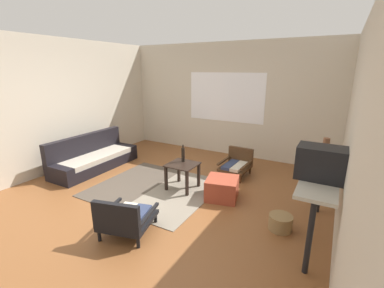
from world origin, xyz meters
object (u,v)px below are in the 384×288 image
object	(u,v)px
couch	(93,158)
crt_television	(322,163)
clay_vase	(325,155)
wicker_basket	(280,222)
console_shelf	(320,181)
ottoman_orange	(222,188)
glass_bottle	(183,155)
armchair_by_window	(237,163)
armchair_striped_foreground	(125,218)
coffee_table	(183,170)

from	to	relation	value
couch	crt_television	world-z (taller)	crt_television
clay_vase	wicker_basket	size ratio (longest dim) A/B	1.16
crt_television	clay_vase	size ratio (longest dim) A/B	1.49
console_shelf	clay_vase	xyz separation A→B (m)	(-0.00, 0.34, 0.24)
ottoman_orange	wicker_basket	xyz separation A→B (m)	(1.04, -0.43, -0.07)
crt_television	glass_bottle	bearing A→B (deg)	163.40
armchair_by_window	armchair_striped_foreground	world-z (taller)	armchair_striped_foreground
ottoman_orange	crt_television	distance (m)	1.78
glass_bottle	wicker_basket	bearing A→B (deg)	-16.15
armchair_striped_foreground	wicker_basket	size ratio (longest dim) A/B	2.50
armchair_by_window	clay_vase	bearing A→B (deg)	-35.74
crt_television	couch	bearing A→B (deg)	173.93
armchair_by_window	glass_bottle	size ratio (longest dim) A/B	2.08
armchair_striped_foreground	crt_television	world-z (taller)	crt_television
crt_television	armchair_by_window	bearing A→B (deg)	133.69
ottoman_orange	clay_vase	xyz separation A→B (m)	(1.43, -0.05, 0.84)
coffee_table	glass_bottle	world-z (taller)	glass_bottle
console_shelf	couch	bearing A→B (deg)	176.17
ottoman_orange	crt_television	xyz separation A→B (m)	(1.43, -0.57, 0.89)
armchair_by_window	console_shelf	xyz separation A→B (m)	(1.58, -1.48, 0.53)
console_shelf	clay_vase	bearing A→B (deg)	90.00
coffee_table	ottoman_orange	size ratio (longest dim) A/B	1.01
crt_television	wicker_basket	size ratio (longest dim) A/B	1.73
couch	ottoman_orange	bearing A→B (deg)	1.88
armchair_striped_foreground	clay_vase	world-z (taller)	clay_vase
couch	armchair_striped_foreground	size ratio (longest dim) A/B	2.47
couch	glass_bottle	bearing A→B (deg)	5.34
couch	crt_television	xyz separation A→B (m)	(4.40, -0.47, 0.84)
armchair_striped_foreground	glass_bottle	size ratio (longest dim) A/B	2.49
wicker_basket	clay_vase	bearing A→B (deg)	44.02
armchair_by_window	glass_bottle	world-z (taller)	glass_bottle
armchair_by_window	console_shelf	world-z (taller)	console_shelf
ottoman_orange	wicker_basket	distance (m)	1.13
couch	clay_vase	bearing A→B (deg)	0.59
coffee_table	wicker_basket	size ratio (longest dim) A/B	1.64
console_shelf	crt_television	xyz separation A→B (m)	(-0.00, -0.17, 0.29)
couch	coffee_table	xyz separation A→B (m)	(2.21, 0.09, 0.14)
armchair_by_window	ottoman_orange	size ratio (longest dim) A/B	1.28
crt_television	armchair_striped_foreground	bearing A→B (deg)	-155.01
armchair_by_window	ottoman_orange	xyz separation A→B (m)	(0.15, -1.08, -0.06)
console_shelf	wicker_basket	bearing A→B (deg)	-174.06
armchair_striped_foreground	armchair_by_window	bearing A→B (deg)	78.53
console_shelf	crt_television	bearing A→B (deg)	-91.04
console_shelf	crt_television	distance (m)	0.34
coffee_table	armchair_striped_foreground	size ratio (longest dim) A/B	0.66
couch	ottoman_orange	world-z (taller)	couch
ottoman_orange	coffee_table	bearing A→B (deg)	-179.15
coffee_table	console_shelf	xyz separation A→B (m)	(2.19, -0.38, 0.41)
armchair_striped_foreground	ottoman_orange	size ratio (longest dim) A/B	1.54
armchair_striped_foreground	glass_bottle	world-z (taller)	glass_bottle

